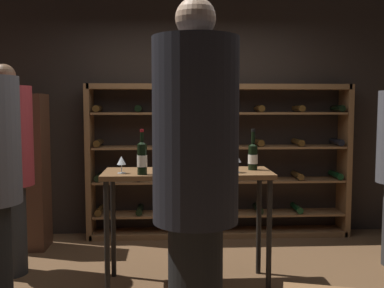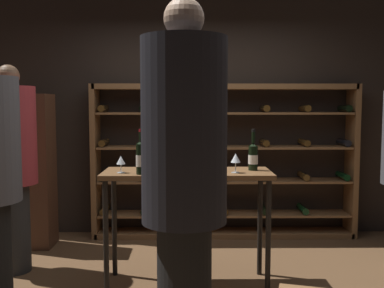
{
  "view_description": "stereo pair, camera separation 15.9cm",
  "coord_description": "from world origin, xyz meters",
  "px_view_note": "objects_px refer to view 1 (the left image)",
  "views": [
    {
      "loc": [
        -0.24,
        -3.51,
        1.52
      ],
      "look_at": [
        -0.04,
        0.25,
        1.19
      ],
      "focal_mm": 41.76,
      "sensor_mm": 36.0,
      "label": 1
    },
    {
      "loc": [
        -0.08,
        -3.52,
        1.52
      ],
      "look_at": [
        -0.04,
        0.25,
        1.19
      ],
      "focal_mm": 41.76,
      "sensor_mm": 36.0,
      "label": 2
    }
  ],
  "objects_px": {
    "wine_rack": "(219,162)",
    "wine_glass_stemmed_left": "(121,161)",
    "person_guest_blue_shirt": "(196,175)",
    "wine_glass_stemmed_right": "(236,159)",
    "person_bystander_red_print": "(7,160)",
    "wine_bottle_gold_foil": "(142,158)",
    "wine_bottle_amber_reserve": "(253,156)",
    "tasting_table": "(188,185)",
    "display_cabinet": "(25,172)"
  },
  "relations": [
    {
      "from": "person_guest_blue_shirt",
      "to": "wine_glass_stemmed_right",
      "type": "height_order",
      "value": "person_guest_blue_shirt"
    },
    {
      "from": "wine_bottle_amber_reserve",
      "to": "wine_glass_stemmed_right",
      "type": "distance_m",
      "value": 0.22
    },
    {
      "from": "tasting_table",
      "to": "wine_bottle_amber_reserve",
      "type": "xyz_separation_m",
      "value": [
        0.56,
        0.04,
        0.24
      ]
    },
    {
      "from": "wine_glass_stemmed_right",
      "to": "person_bystander_red_print",
      "type": "bearing_deg",
      "value": 168.28
    },
    {
      "from": "wine_rack",
      "to": "person_guest_blue_shirt",
      "type": "relative_size",
      "value": 1.45
    },
    {
      "from": "display_cabinet",
      "to": "wine_bottle_gold_foil",
      "type": "relative_size",
      "value": 4.54
    },
    {
      "from": "person_bystander_red_print",
      "to": "wine_bottle_gold_foil",
      "type": "distance_m",
      "value": 1.31
    },
    {
      "from": "tasting_table",
      "to": "wine_bottle_amber_reserve",
      "type": "bearing_deg",
      "value": 4.31
    },
    {
      "from": "wine_rack",
      "to": "wine_bottle_amber_reserve",
      "type": "relative_size",
      "value": 8.67
    },
    {
      "from": "tasting_table",
      "to": "wine_glass_stemmed_left",
      "type": "distance_m",
      "value": 0.59
    },
    {
      "from": "person_bystander_red_print",
      "to": "wine_bottle_gold_foil",
      "type": "height_order",
      "value": "person_bystander_red_print"
    },
    {
      "from": "person_bystander_red_print",
      "to": "wine_rack",
      "type": "bearing_deg",
      "value": -1.16
    },
    {
      "from": "person_bystander_red_print",
      "to": "tasting_table",
      "type": "bearing_deg",
      "value": -40.6
    },
    {
      "from": "person_guest_blue_shirt",
      "to": "wine_bottle_gold_foil",
      "type": "height_order",
      "value": "person_guest_blue_shirt"
    },
    {
      "from": "wine_bottle_amber_reserve",
      "to": "wine_bottle_gold_foil",
      "type": "xyz_separation_m",
      "value": [
        -0.92,
        -0.21,
        0.02
      ]
    },
    {
      "from": "person_bystander_red_print",
      "to": "wine_glass_stemmed_right",
      "type": "distance_m",
      "value": 2.02
    },
    {
      "from": "wine_bottle_amber_reserve",
      "to": "display_cabinet",
      "type": "bearing_deg",
      "value": 155.68
    },
    {
      "from": "wine_glass_stemmed_left",
      "to": "wine_glass_stemmed_right",
      "type": "height_order",
      "value": "wine_glass_stemmed_right"
    },
    {
      "from": "person_bystander_red_print",
      "to": "wine_bottle_gold_foil",
      "type": "bearing_deg",
      "value": -50.8
    },
    {
      "from": "wine_glass_stemmed_left",
      "to": "person_bystander_red_print",
      "type": "bearing_deg",
      "value": 158.76
    },
    {
      "from": "tasting_table",
      "to": "person_guest_blue_shirt",
      "type": "bearing_deg",
      "value": -90.63
    },
    {
      "from": "display_cabinet",
      "to": "wine_glass_stemmed_left",
      "type": "distance_m",
      "value": 1.63
    },
    {
      "from": "wine_bottle_gold_foil",
      "to": "wine_glass_stemmed_right",
      "type": "relative_size",
      "value": 2.27
    },
    {
      "from": "wine_rack",
      "to": "wine_glass_stemmed_left",
      "type": "relative_size",
      "value": 21.56
    },
    {
      "from": "tasting_table",
      "to": "person_guest_blue_shirt",
      "type": "xyz_separation_m",
      "value": [
        -0.01,
        -1.34,
        0.3
      ]
    },
    {
      "from": "person_guest_blue_shirt",
      "to": "wine_glass_stemmed_right",
      "type": "relative_size",
      "value": 13.06
    },
    {
      "from": "wine_bottle_amber_reserve",
      "to": "wine_glass_stemmed_right",
      "type": "height_order",
      "value": "wine_bottle_amber_reserve"
    },
    {
      "from": "person_guest_blue_shirt",
      "to": "wine_glass_stemmed_right",
      "type": "distance_m",
      "value": 1.31
    },
    {
      "from": "wine_rack",
      "to": "display_cabinet",
      "type": "distance_m",
      "value": 2.12
    },
    {
      "from": "wine_bottle_amber_reserve",
      "to": "wine_rack",
      "type": "bearing_deg",
      "value": 95.47
    },
    {
      "from": "person_bystander_red_print",
      "to": "display_cabinet",
      "type": "height_order",
      "value": "person_bystander_red_print"
    },
    {
      "from": "wine_rack",
      "to": "person_guest_blue_shirt",
      "type": "bearing_deg",
      "value": -99.14
    },
    {
      "from": "wine_rack",
      "to": "wine_bottle_gold_foil",
      "type": "relative_size",
      "value": 8.37
    },
    {
      "from": "display_cabinet",
      "to": "wine_glass_stemmed_right",
      "type": "xyz_separation_m",
      "value": [
        2.06,
        -1.15,
        0.27
      ]
    },
    {
      "from": "wine_bottle_amber_reserve",
      "to": "person_guest_blue_shirt",
      "type": "bearing_deg",
      "value": -112.4
    },
    {
      "from": "wine_rack",
      "to": "wine_bottle_amber_reserve",
      "type": "distance_m",
      "value": 1.38
    },
    {
      "from": "person_guest_blue_shirt",
      "to": "wine_bottle_amber_reserve",
      "type": "distance_m",
      "value": 1.5
    },
    {
      "from": "wine_rack",
      "to": "display_cabinet",
      "type": "bearing_deg",
      "value": -170.43
    },
    {
      "from": "wine_rack",
      "to": "person_guest_blue_shirt",
      "type": "distance_m",
      "value": 2.79
    },
    {
      "from": "tasting_table",
      "to": "person_bystander_red_print",
      "type": "xyz_separation_m",
      "value": [
        -1.58,
        0.31,
        0.18
      ]
    },
    {
      "from": "wine_bottle_amber_reserve",
      "to": "wine_glass_stemmed_left",
      "type": "distance_m",
      "value": 1.1
    },
    {
      "from": "wine_bottle_amber_reserve",
      "to": "wine_bottle_gold_foil",
      "type": "bearing_deg",
      "value": -167.39
    },
    {
      "from": "person_guest_blue_shirt",
      "to": "wine_glass_stemmed_right",
      "type": "xyz_separation_m",
      "value": [
        0.41,
        1.24,
        -0.06
      ]
    },
    {
      "from": "person_bystander_red_print",
      "to": "wine_bottle_amber_reserve",
      "type": "relative_size",
      "value": 5.4
    },
    {
      "from": "person_guest_blue_shirt",
      "to": "wine_glass_stemmed_left",
      "type": "distance_m",
      "value": 1.35
    },
    {
      "from": "tasting_table",
      "to": "wine_glass_stemmed_right",
      "type": "bearing_deg",
      "value": -14.62
    },
    {
      "from": "wine_rack",
      "to": "wine_bottle_amber_reserve",
      "type": "height_order",
      "value": "wine_rack"
    },
    {
      "from": "wine_glass_stemmed_left",
      "to": "wine_glass_stemmed_right",
      "type": "xyz_separation_m",
      "value": [
        0.93,
        -0.0,
        0.02
      ]
    },
    {
      "from": "wine_rack",
      "to": "wine_bottle_gold_foil",
      "type": "height_order",
      "value": "wine_rack"
    },
    {
      "from": "tasting_table",
      "to": "wine_glass_stemmed_left",
      "type": "relative_size",
      "value": 10.0
    }
  ]
}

